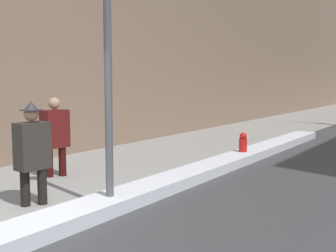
% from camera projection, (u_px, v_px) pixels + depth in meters
% --- Properties ---
extents(ground_plane, '(160.00, 160.00, 0.00)m').
position_uv_depth(ground_plane, '(17.00, 237.00, 5.37)').
color(ground_plane, '#38383A').
extents(sidewalk_slab, '(4.00, 80.00, 0.01)m').
position_uv_depth(sidewalk_slab, '(278.00, 126.00, 18.79)').
color(sidewalk_slab, gray).
rests_on(sidewalk_slab, ground).
extents(snow_bank_curb, '(0.68, 12.63, 0.21)m').
position_uv_depth(snow_bank_curb, '(224.00, 163.00, 9.69)').
color(snow_bank_curb, silver).
rests_on(snow_bank_curb, ground).
extents(lamp_post, '(0.28, 0.28, 4.25)m').
position_uv_depth(lamp_post, '(108.00, 40.00, 6.27)').
color(lamp_post, '#515156').
rests_on(lamp_post, ground).
extents(pedestrian_nearside, '(0.36, 0.54, 1.67)m').
position_uv_depth(pedestrian_nearside, '(32.00, 149.00, 6.62)').
color(pedestrian_nearside, black).
rests_on(pedestrian_nearside, ground).
extents(pedestrian_trailing, '(0.36, 0.56, 1.65)m').
position_uv_depth(pedestrian_trailing, '(55.00, 133.00, 8.65)').
color(pedestrian_trailing, '#340C0C').
rests_on(pedestrian_trailing, ground).
extents(fire_hydrant, '(0.20, 0.20, 0.70)m').
position_uv_depth(fire_hydrant, '(243.00, 146.00, 10.59)').
color(fire_hydrant, red).
rests_on(fire_hydrant, ground).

